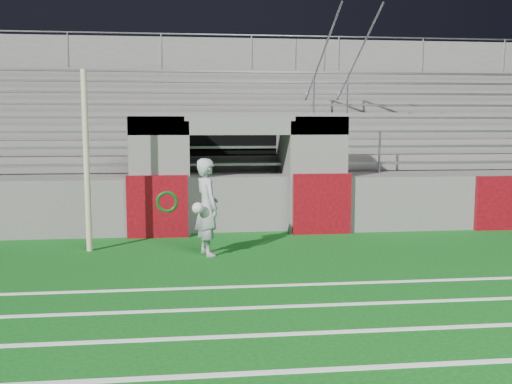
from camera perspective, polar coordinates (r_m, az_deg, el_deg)
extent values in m
plane|color=#0C4B12|center=(9.70, 0.03, -7.76)|extent=(90.00, 90.00, 0.00)
cylinder|color=#C6BC93|center=(11.30, -16.59, 2.92)|extent=(0.11, 0.11, 3.45)
cube|color=white|center=(5.95, 4.62, -17.40)|extent=(28.00, 0.09, 0.01)
cube|color=white|center=(6.86, 2.96, -14.01)|extent=(28.00, 0.09, 0.01)
cube|color=white|center=(7.79, 1.73, -11.41)|extent=(28.00, 0.09, 0.01)
cube|color=white|center=(8.74, 0.78, -9.37)|extent=(28.00, 0.09, 0.01)
cube|color=#5C5A57|center=(12.89, -9.74, 1.66)|extent=(1.20, 1.00, 2.60)
cube|color=#5C5A57|center=(13.19, 6.09, 1.84)|extent=(1.20, 1.00, 2.60)
cube|color=black|center=(14.61, -2.29, 2.16)|extent=(2.60, 0.20, 2.50)
cube|color=#5C5A57|center=(13.47, -6.83, 1.72)|extent=(0.10, 2.20, 2.50)
cube|color=#5C5A57|center=(13.66, 2.87, 1.83)|extent=(0.10, 2.20, 2.50)
cube|color=#5C5A57|center=(12.86, -1.75, 6.65)|extent=(4.80, 1.00, 0.40)
cube|color=#5C5A57|center=(16.76, -2.83, 2.42)|extent=(26.00, 8.00, 0.20)
cube|color=#5C5A57|center=(16.82, -2.82, 0.30)|extent=(26.00, 8.00, 1.05)
cube|color=#57070E|center=(12.42, -9.82, -1.44)|extent=(1.30, 0.15, 1.35)
cube|color=#57070E|center=(12.72, 6.59, -1.19)|extent=(1.30, 0.15, 1.35)
cube|color=gray|center=(13.82, -2.06, 2.81)|extent=(23.00, 0.28, 0.06)
cube|color=#5C5A57|center=(14.67, -2.31, 2.93)|extent=(24.00, 0.75, 0.38)
cube|color=gray|center=(14.55, -2.29, 4.51)|extent=(23.00, 0.28, 0.06)
cube|color=#5C5A57|center=(15.40, -2.52, 3.82)|extent=(24.00, 0.75, 0.76)
cube|color=gray|center=(15.28, -2.51, 6.05)|extent=(23.00, 0.28, 0.06)
cube|color=#5C5A57|center=(16.14, -2.71, 4.64)|extent=(24.00, 0.75, 1.14)
cube|color=gray|center=(16.03, -2.70, 7.44)|extent=(23.00, 0.28, 0.06)
cube|color=#5C5A57|center=(16.88, -2.89, 5.38)|extent=(24.00, 0.75, 1.52)
cube|color=gray|center=(16.79, -2.88, 8.72)|extent=(23.00, 0.28, 0.06)
cube|color=#5C5A57|center=(17.63, -3.04, 6.06)|extent=(24.00, 0.75, 1.90)
cube|color=gray|center=(17.55, -3.05, 9.88)|extent=(23.00, 0.28, 0.06)
cube|color=#5C5A57|center=(18.38, -3.19, 6.68)|extent=(24.00, 0.75, 2.28)
cube|color=gray|center=(18.32, -3.20, 10.94)|extent=(23.00, 0.28, 0.06)
cube|color=#5C5A57|center=(19.13, -3.33, 7.26)|extent=(24.00, 0.75, 2.66)
cube|color=gray|center=(19.10, -3.34, 11.92)|extent=(23.00, 0.28, 0.06)
cube|color=#5C5A57|center=(19.80, -3.44, 7.43)|extent=(26.00, 0.60, 5.29)
cylinder|color=#A5A8AD|center=(13.95, 8.34, 3.93)|extent=(0.05, 0.05, 1.00)
cylinder|color=#A5A8AD|center=(16.87, 5.80, 9.63)|extent=(0.05, 0.05, 1.00)
cylinder|color=#A5A8AD|center=(19.93, 3.97, 13.61)|extent=(0.05, 0.05, 1.00)
cylinder|color=#A5A8AD|center=(16.90, 5.82, 11.33)|extent=(0.05, 6.02, 3.08)
cylinder|color=#A5A8AD|center=(14.24, 12.24, 3.91)|extent=(0.05, 0.05, 1.00)
cylinder|color=#A5A8AD|center=(17.11, 9.12, 9.54)|extent=(0.05, 0.05, 1.00)
cylinder|color=#A5A8AD|center=(20.13, 6.85, 13.51)|extent=(0.05, 0.05, 1.00)
cylinder|color=#A5A8AD|center=(17.14, 9.15, 11.21)|extent=(0.05, 6.02, 3.08)
cylinder|color=#A5A8AD|center=(20.01, -18.30, 13.40)|extent=(0.05, 0.05, 1.10)
cylinder|color=#A5A8AD|center=(19.64, -9.45, 13.78)|extent=(0.05, 0.05, 1.10)
cylinder|color=#A5A8AD|center=(19.72, -0.45, 13.84)|extent=(0.05, 0.05, 1.10)
cylinder|color=#A5A8AD|center=(20.26, 8.27, 13.59)|extent=(0.05, 0.05, 1.10)
cylinder|color=#A5A8AD|center=(21.21, 16.34, 13.08)|extent=(0.05, 0.05, 1.10)
cylinder|color=#A5A8AD|center=(22.52, 23.56, 12.41)|extent=(0.05, 0.05, 1.10)
cylinder|color=#A5A8AD|center=(19.72, -3.45, 15.44)|extent=(24.00, 0.05, 0.05)
imported|color=#9EA1A7|center=(10.63, -4.91, -1.50)|extent=(0.62, 0.77, 1.81)
sphere|color=white|center=(10.36, -5.84, -1.62)|extent=(0.21, 0.21, 0.21)
torus|color=#0D411A|center=(12.41, -8.87, -1.44)|extent=(0.55, 0.10, 0.55)
torus|color=#0D4211|center=(12.35, -8.89, -0.98)|extent=(0.50, 0.09, 0.50)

